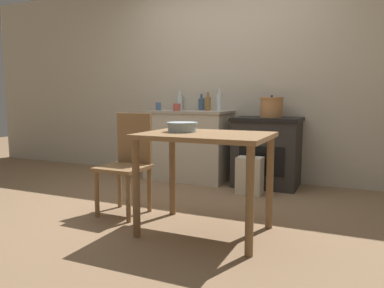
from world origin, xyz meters
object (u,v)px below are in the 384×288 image
object	(u,v)px
work_table	(205,150)
stock_pot	(272,107)
bottle_far_left	(201,104)
stove	(267,152)
chair	(128,161)
bottle_left	(219,101)
cup_center_right	(158,106)
flour_sack	(250,176)
mixing_bowl_large	(182,126)
cup_center	(177,107)
bottle_center_left	(208,104)
bottle_mid_left	(180,102)

from	to	relation	value
work_table	stock_pot	world-z (taller)	stock_pot
bottle_far_left	stock_pot	bearing A→B (deg)	-11.07
stove	stock_pot	world-z (taller)	stock_pot
chair	bottle_far_left	bearing A→B (deg)	91.12
bottle_left	stove	bearing A→B (deg)	-5.47
stove	cup_center_right	size ratio (longest dim) A/B	8.08
flour_sack	mixing_bowl_large	bearing A→B (deg)	-99.80
stock_pot	cup_center	size ratio (longest dim) A/B	3.02
cup_center	stove	bearing A→B (deg)	11.50
chair	flour_sack	world-z (taller)	chair
work_table	chair	size ratio (longest dim) A/B	1.07
stove	mixing_bowl_large	world-z (taller)	mixing_bowl_large
stove	flour_sack	distance (m)	0.50
cup_center_right	bottle_center_left	bearing A→B (deg)	11.83
bottle_far_left	bottle_mid_left	distance (m)	0.32
chair	mixing_bowl_large	distance (m)	0.73
stock_pot	mixing_bowl_large	xyz separation A→B (m)	(-0.33, -1.69, -0.11)
work_table	bottle_mid_left	xyz separation A→B (m)	(-1.15, 1.91, 0.33)
work_table	bottle_left	bearing A→B (deg)	106.74
bottle_mid_left	cup_center	xyz separation A→B (m)	(0.17, -0.42, -0.05)
stock_pot	bottle_left	xyz separation A→B (m)	(-0.66, 0.05, 0.06)
bottle_left	bottle_mid_left	bearing A→B (deg)	166.79
cup_center	bottle_mid_left	bearing A→B (deg)	111.63
flour_sack	bottle_mid_left	distance (m)	1.53
mixing_bowl_large	bottle_center_left	world-z (taller)	bottle_center_left
cup_center	mixing_bowl_large	bearing A→B (deg)	-62.20
stove	bottle_mid_left	xyz separation A→B (m)	(-1.23, 0.20, 0.57)
cup_center	stock_pot	bearing A→B (deg)	11.52
stove	bottle_center_left	size ratio (longest dim) A/B	3.56
stock_pot	bottle_left	size ratio (longest dim) A/B	0.92
work_table	bottle_center_left	xyz separation A→B (m)	(-0.68, 1.75, 0.32)
bottle_far_left	cup_center_right	xyz separation A→B (m)	(-0.48, -0.29, -0.03)
flour_sack	bottle_center_left	distance (m)	1.13
chair	bottle_mid_left	bearing A→B (deg)	101.57
stove	bottle_far_left	xyz separation A→B (m)	(-0.91, 0.20, 0.55)
mixing_bowl_large	stock_pot	bearing A→B (deg)	78.81
mixing_bowl_large	bottle_mid_left	world-z (taller)	bottle_mid_left
bottle_far_left	bottle_left	size ratio (longest dim) A/B	0.70
stock_pot	stove	bearing A→B (deg)	-167.97
stock_pot	chair	bearing A→B (deg)	-122.07
stock_pot	bottle_mid_left	distance (m)	1.29
work_table	cup_center	distance (m)	1.81
mixing_bowl_large	bottle_left	bearing A→B (deg)	100.56
work_table	mixing_bowl_large	xyz separation A→B (m)	(-0.21, 0.03, 0.17)
flour_sack	mixing_bowl_large	xyz separation A→B (m)	(-0.21, -1.24, 0.61)
chair	cup_center_right	size ratio (longest dim) A/B	8.96
bottle_mid_left	mixing_bowl_large	bearing A→B (deg)	-63.52
bottle_far_left	bottle_mid_left	xyz separation A→B (m)	(-0.32, 0.01, 0.02)
work_table	bottle_left	size ratio (longest dim) A/B	3.27
cup_center_right	chair	bearing A→B (deg)	-71.56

